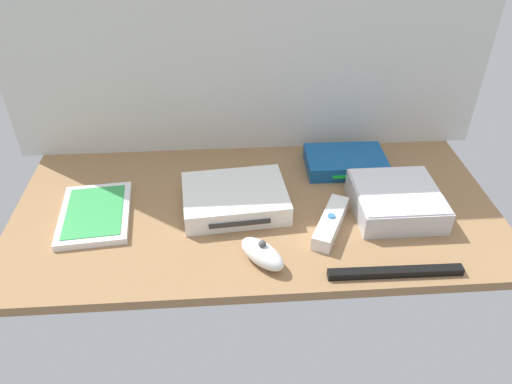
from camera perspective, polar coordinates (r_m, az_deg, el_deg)
name	(u,v)px	position (r cm, az deg, el deg)	size (l,w,h in cm)	color
ground_plane	(256,211)	(102.11, 0.00, -2.26)	(100.00, 48.00, 2.00)	#936D47
back_wall	(248,16)	(108.78, -0.95, 19.94)	(110.00, 1.20, 64.00)	silver
game_console	(235,198)	(100.42, -2.49, -0.75)	(22.30, 17.86, 4.40)	white
mini_computer	(396,200)	(103.11, 16.04, -0.93)	(17.05, 17.05, 5.30)	silver
game_case	(95,214)	(103.90, -18.30, -2.43)	(15.27, 20.15, 1.56)	white
network_router	(345,162)	(114.59, 10.40, 3.51)	(18.22, 12.64, 3.40)	#145193
remote_wand	(331,223)	(96.42, 8.73, -3.57)	(9.74, 14.88, 3.40)	white
remote_nunchuk	(260,254)	(88.00, 0.43, -7.24)	(9.75, 10.52, 5.10)	white
sensor_bar	(395,272)	(90.03, 15.99, -9.00)	(24.00, 1.80, 1.40)	black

